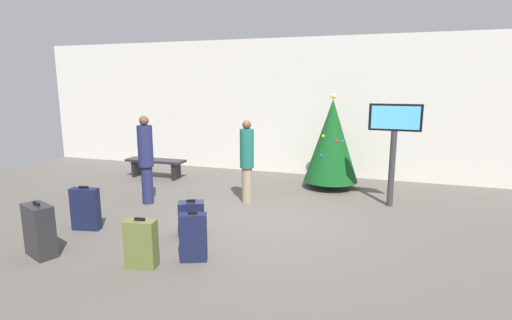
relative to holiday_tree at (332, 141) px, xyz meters
name	(u,v)px	position (x,y,z in m)	size (l,w,h in m)	color
ground_plane	(254,219)	(-0.98, -2.65, -1.11)	(16.00, 16.00, 0.00)	#514C47
back_wall	(302,107)	(-0.98, 1.28, 0.67)	(16.00, 0.20, 3.56)	beige
holiday_tree	(332,141)	(0.00, 0.00, 0.00)	(1.23, 1.23, 2.18)	#4C3319
flight_info_kiosk	(394,134)	(1.32, -1.04, 0.32)	(0.98, 0.13, 2.02)	#333338
waiting_bench	(156,164)	(-4.42, -0.42, -0.75)	(1.56, 0.44, 0.48)	black
traveller_0	(247,159)	(-1.46, -1.71, -0.21)	(0.32, 0.32, 1.69)	gray
traveller_1	(146,157)	(-3.34, -2.41, -0.16)	(0.41, 0.41, 1.77)	#1E234C
suitcase_0	(39,230)	(-3.35, -5.03, -0.74)	(0.56, 0.43, 0.78)	#232326
suitcase_1	(141,244)	(-1.79, -4.88, -0.79)	(0.43, 0.27, 0.68)	#59602D
suitcase_2	(193,237)	(-1.23, -4.49, -0.78)	(0.41, 0.31, 0.71)	#141938
suitcase_3	(192,219)	(-1.69, -3.68, -0.83)	(0.48, 0.41, 0.59)	#141938
suitcase_4	(85,209)	(-3.47, -4.00, -0.76)	(0.48, 0.25, 0.75)	#141938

